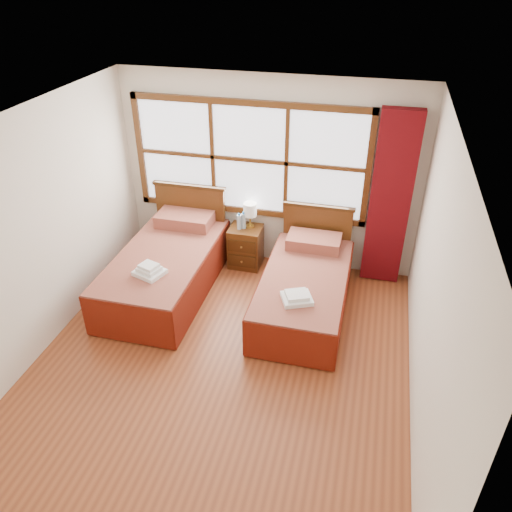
# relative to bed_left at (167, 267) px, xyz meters

# --- Properties ---
(floor) EXTENTS (4.50, 4.50, 0.00)m
(floor) POSITION_rel_bed_left_xyz_m (1.10, -1.20, -0.33)
(floor) COLOR brown
(floor) RESTS_ON ground
(ceiling) EXTENTS (4.50, 4.50, 0.00)m
(ceiling) POSITION_rel_bed_left_xyz_m (1.10, -1.20, 2.27)
(ceiling) COLOR white
(ceiling) RESTS_ON wall_back
(wall_back) EXTENTS (4.00, 0.00, 4.00)m
(wall_back) POSITION_rel_bed_left_xyz_m (1.10, 1.05, 0.97)
(wall_back) COLOR silver
(wall_back) RESTS_ON floor
(wall_left) EXTENTS (0.00, 4.50, 4.50)m
(wall_left) POSITION_rel_bed_left_xyz_m (-0.90, -1.20, 0.97)
(wall_left) COLOR silver
(wall_left) RESTS_ON floor
(wall_right) EXTENTS (0.00, 4.50, 4.50)m
(wall_right) POSITION_rel_bed_left_xyz_m (3.10, -1.20, 0.97)
(wall_right) COLOR silver
(wall_right) RESTS_ON floor
(window) EXTENTS (3.16, 0.06, 1.56)m
(window) POSITION_rel_bed_left_xyz_m (0.85, 1.02, 1.17)
(window) COLOR white
(window) RESTS_ON wall_back
(curtain) EXTENTS (0.50, 0.16, 2.30)m
(curtain) POSITION_rel_bed_left_xyz_m (2.70, 0.91, 0.84)
(curtain) COLOR #63090F
(curtain) RESTS_ON wall_back
(bed_left) EXTENTS (1.12, 2.16, 1.09)m
(bed_left) POSITION_rel_bed_left_xyz_m (0.00, 0.00, 0.00)
(bed_left) COLOR #3C220C
(bed_left) RESTS_ON floor
(bed_right) EXTENTS (1.02, 2.04, 0.99)m
(bed_right) POSITION_rel_bed_left_xyz_m (1.81, 0.00, -0.03)
(bed_right) COLOR #3C220C
(bed_right) RESTS_ON floor
(nightstand) EXTENTS (0.44, 0.44, 0.59)m
(nightstand) POSITION_rel_bed_left_xyz_m (0.84, 0.80, -0.04)
(nightstand) COLOR #532D12
(nightstand) RESTS_ON floor
(towels_left) EXTENTS (0.40, 0.37, 0.14)m
(towels_left) POSITION_rel_bed_left_xyz_m (0.04, -0.56, 0.30)
(towels_left) COLOR white
(towels_left) RESTS_ON bed_left
(towels_right) EXTENTS (0.41, 0.39, 0.10)m
(towels_right) POSITION_rel_bed_left_xyz_m (1.80, -0.57, 0.24)
(towels_right) COLOR white
(towels_right) RESTS_ON bed_right
(lamp) EXTENTS (0.18, 0.18, 0.35)m
(lamp) POSITION_rel_bed_left_xyz_m (0.89, 0.86, 0.51)
(lamp) COLOR gold
(lamp) RESTS_ON nightstand
(bottle_near) EXTENTS (0.06, 0.06, 0.24)m
(bottle_near) POSITION_rel_bed_left_xyz_m (0.77, 0.76, 0.36)
(bottle_near) COLOR #A4C2D4
(bottle_near) RESTS_ON nightstand
(bottle_far) EXTENTS (0.06, 0.06, 0.25)m
(bottle_far) POSITION_rel_bed_left_xyz_m (0.82, 0.80, 0.37)
(bottle_far) COLOR #A4C2D4
(bottle_far) RESTS_ON nightstand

